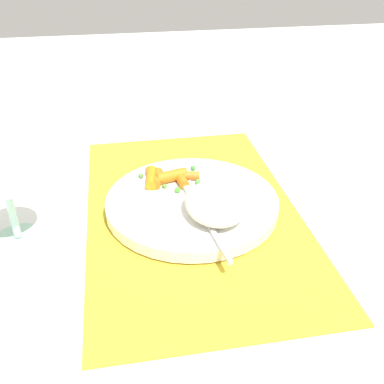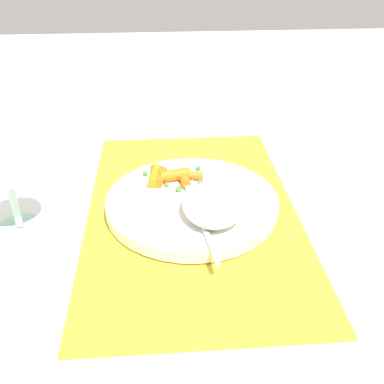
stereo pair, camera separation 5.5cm
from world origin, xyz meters
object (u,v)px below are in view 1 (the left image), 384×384
(rice_mound, at_px, (215,203))
(wine_glass, at_px, (0,163))
(plate, at_px, (192,203))
(fork, at_px, (200,209))
(carrot_portion, at_px, (166,177))

(rice_mound, height_order, wine_glass, wine_glass)
(plate, distance_m, wine_glass, 0.26)
(plate, height_order, fork, fork)
(plate, bearing_deg, carrot_portion, 29.96)
(rice_mound, height_order, fork, rice_mound)
(rice_mound, xyz_separation_m, wine_glass, (0.02, 0.27, 0.08))
(rice_mound, bearing_deg, fork, 66.09)
(fork, xyz_separation_m, wine_glass, (0.01, 0.25, 0.09))
(carrot_portion, height_order, wine_glass, wine_glass)
(fork, height_order, wine_glass, wine_glass)
(fork, bearing_deg, wine_glass, 86.99)
(plate, distance_m, carrot_portion, 0.06)
(fork, relative_size, wine_glass, 1.24)
(plate, bearing_deg, rice_mound, -151.37)
(rice_mound, height_order, carrot_portion, rice_mound)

